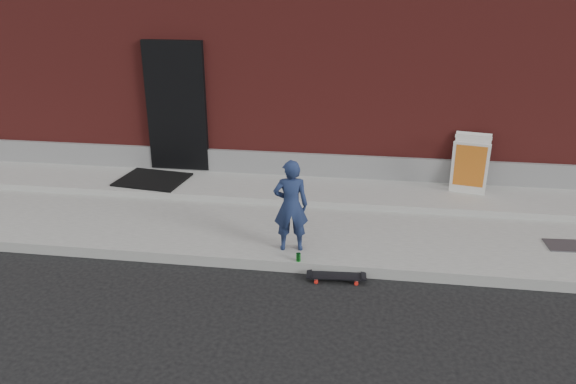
% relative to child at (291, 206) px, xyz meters
% --- Properties ---
extents(ground, '(80.00, 80.00, 0.00)m').
position_rel_child_xyz_m(ground, '(0.24, -0.37, -0.77)').
color(ground, black).
rests_on(ground, ground).
extents(sidewalk, '(20.00, 3.00, 0.15)m').
position_rel_child_xyz_m(sidewalk, '(0.24, 1.13, -0.70)').
color(sidewalk, gray).
rests_on(sidewalk, ground).
extents(apron, '(20.00, 1.20, 0.10)m').
position_rel_child_xyz_m(apron, '(0.24, 2.03, -0.57)').
color(apron, gray).
rests_on(apron, sidewalk).
extents(building, '(20.00, 8.10, 5.00)m').
position_rel_child_xyz_m(building, '(0.24, 6.62, 1.72)').
color(building, maroon).
rests_on(building, ground).
extents(child, '(0.50, 0.37, 1.25)m').
position_rel_child_xyz_m(child, '(0.00, 0.00, 0.00)').
color(child, '#1A2649').
rests_on(child, sidewalk).
extents(skateboard, '(0.72, 0.23, 0.08)m').
position_rel_child_xyz_m(skateboard, '(0.64, -0.49, -0.71)').
color(skateboard, red).
rests_on(skateboard, ground).
extents(pizza_sign, '(0.68, 0.76, 0.93)m').
position_rel_child_xyz_m(pizza_sign, '(2.59, 2.20, -0.06)').
color(pizza_sign, white).
rests_on(pizza_sign, apron).
extents(soda_can, '(0.07, 0.07, 0.11)m').
position_rel_child_xyz_m(soda_can, '(0.14, -0.32, -0.57)').
color(soda_can, '#1B8827').
rests_on(soda_can, sidewalk).
extents(doormat, '(1.21, 1.03, 0.03)m').
position_rel_child_xyz_m(doormat, '(-2.66, 1.96, -0.51)').
color(doormat, black).
rests_on(doormat, apron).
extents(utility_plate, '(0.60, 0.40, 0.02)m').
position_rel_child_xyz_m(utility_plate, '(3.69, 0.60, -0.61)').
color(utility_plate, '#505055').
rests_on(utility_plate, sidewalk).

